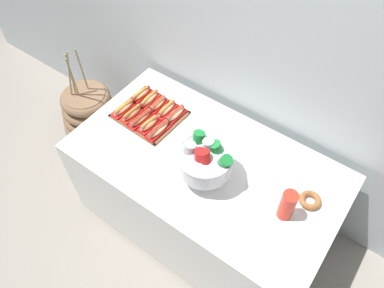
{
  "coord_description": "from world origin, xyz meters",
  "views": [
    {
      "loc": [
        0.69,
        -1.09,
        2.54
      ],
      "look_at": [
        -0.1,
        -0.0,
        0.84
      ],
      "focal_mm": 34.86,
      "sensor_mm": 36.0,
      "label": 1
    }
  ],
  "objects_px": {
    "hot_dog_9": "(175,114)",
    "donut": "(310,200)",
    "hot_dog_5": "(141,94)",
    "hot_dog_4": "(158,130)",
    "cup_stack": "(287,205)",
    "buffet_table": "(204,192)",
    "hot_dog_2": "(141,119)",
    "hot_dog_1": "(132,113)",
    "hot_dog_7": "(158,104)",
    "hot_dog_8": "(166,109)",
    "hot_dog_3": "(149,124)",
    "punch_bowl": "(205,160)",
    "serving_tray": "(150,114)",
    "hot_dog_6": "(149,99)",
    "hot_dog_0": "(124,108)",
    "floor_vase": "(91,116)"
  },
  "relations": [
    {
      "from": "hot_dog_6",
      "to": "hot_dog_7",
      "type": "xyz_separation_m",
      "value": [
        0.07,
        -0.0,
        -0.0
      ]
    },
    {
      "from": "serving_tray",
      "to": "hot_dog_6",
      "type": "bearing_deg",
      "value": 130.11
    },
    {
      "from": "hot_dog_7",
      "to": "donut",
      "type": "bearing_deg",
      "value": -3.47
    },
    {
      "from": "buffet_table",
      "to": "donut",
      "type": "relative_size",
      "value": 13.2
    },
    {
      "from": "hot_dog_5",
      "to": "cup_stack",
      "type": "height_order",
      "value": "cup_stack"
    },
    {
      "from": "hot_dog_9",
      "to": "punch_bowl",
      "type": "distance_m",
      "value": 0.5
    },
    {
      "from": "hot_dog_4",
      "to": "donut",
      "type": "bearing_deg",
      "value": 5.99
    },
    {
      "from": "cup_stack",
      "to": "hot_dog_1",
      "type": "bearing_deg",
      "value": 177.1
    },
    {
      "from": "hot_dog_5",
      "to": "hot_dog_6",
      "type": "bearing_deg",
      "value": -2.16
    },
    {
      "from": "cup_stack",
      "to": "donut",
      "type": "bearing_deg",
      "value": 62.34
    },
    {
      "from": "buffet_table",
      "to": "hot_dog_5",
      "type": "bearing_deg",
      "value": 164.75
    },
    {
      "from": "hot_dog_8",
      "to": "hot_dog_1",
      "type": "bearing_deg",
      "value": -134.43
    },
    {
      "from": "hot_dog_2",
      "to": "hot_dog_0",
      "type": "bearing_deg",
      "value": 177.84
    },
    {
      "from": "hot_dog_9",
      "to": "hot_dog_8",
      "type": "bearing_deg",
      "value": 177.84
    },
    {
      "from": "hot_dog_1",
      "to": "punch_bowl",
      "type": "relative_size",
      "value": 0.53
    },
    {
      "from": "hot_dog_4",
      "to": "cup_stack",
      "type": "bearing_deg",
      "value": -3.09
    },
    {
      "from": "donut",
      "to": "hot_dog_4",
      "type": "bearing_deg",
      "value": -174.01
    },
    {
      "from": "hot_dog_7",
      "to": "hot_dog_0",
      "type": "bearing_deg",
      "value": -134.43
    },
    {
      "from": "hot_dog_0",
      "to": "hot_dog_2",
      "type": "xyz_separation_m",
      "value": [
        0.15,
        -0.01,
        0.0
      ]
    },
    {
      "from": "hot_dog_3",
      "to": "hot_dog_7",
      "type": "distance_m",
      "value": 0.18
    },
    {
      "from": "punch_bowl",
      "to": "donut",
      "type": "xyz_separation_m",
      "value": [
        0.56,
        0.2,
        -0.14
      ]
    },
    {
      "from": "floor_vase",
      "to": "hot_dog_6",
      "type": "height_order",
      "value": "floor_vase"
    },
    {
      "from": "hot_dog_7",
      "to": "cup_stack",
      "type": "relative_size",
      "value": 0.77
    },
    {
      "from": "buffet_table",
      "to": "serving_tray",
      "type": "height_order",
      "value": "serving_tray"
    },
    {
      "from": "hot_dog_5",
      "to": "hot_dog_7",
      "type": "height_order",
      "value": "same"
    },
    {
      "from": "floor_vase",
      "to": "hot_dog_8",
      "type": "bearing_deg",
      "value": 2.61
    },
    {
      "from": "buffet_table",
      "to": "hot_dog_4",
      "type": "height_order",
      "value": "hot_dog_4"
    },
    {
      "from": "hot_dog_7",
      "to": "hot_dog_9",
      "type": "distance_m",
      "value": 0.15
    },
    {
      "from": "hot_dog_9",
      "to": "donut",
      "type": "distance_m",
      "value": 0.97
    },
    {
      "from": "hot_dog_0",
      "to": "hot_dog_6",
      "type": "bearing_deg",
      "value": 63.4
    },
    {
      "from": "hot_dog_5",
      "to": "hot_dog_4",
      "type": "bearing_deg",
      "value": -30.97
    },
    {
      "from": "buffet_table",
      "to": "hot_dog_2",
      "type": "relative_size",
      "value": 8.69
    },
    {
      "from": "hot_dog_3",
      "to": "cup_stack",
      "type": "distance_m",
      "value": 0.98
    },
    {
      "from": "hot_dog_4",
      "to": "donut",
      "type": "relative_size",
      "value": 1.5
    },
    {
      "from": "hot_dog_1",
      "to": "hot_dog_3",
      "type": "distance_m",
      "value": 0.15
    },
    {
      "from": "hot_dog_0",
      "to": "hot_dog_3",
      "type": "xyz_separation_m",
      "value": [
        0.22,
        -0.01,
        0.0
      ]
    },
    {
      "from": "buffet_table",
      "to": "hot_dog_2",
      "type": "bearing_deg",
      "value": 179.13
    },
    {
      "from": "hot_dog_8",
      "to": "punch_bowl",
      "type": "distance_m",
      "value": 0.57
    },
    {
      "from": "hot_dog_2",
      "to": "cup_stack",
      "type": "xyz_separation_m",
      "value": [
        1.05,
        -0.05,
        0.07
      ]
    },
    {
      "from": "hot_dog_0",
      "to": "hot_dog_8",
      "type": "height_order",
      "value": "hot_dog_8"
    },
    {
      "from": "hot_dog_2",
      "to": "donut",
      "type": "height_order",
      "value": "hot_dog_2"
    },
    {
      "from": "hot_dog_3",
      "to": "punch_bowl",
      "type": "distance_m",
      "value": 0.52
    },
    {
      "from": "hot_dog_1",
      "to": "hot_dog_8",
      "type": "bearing_deg",
      "value": 45.57
    },
    {
      "from": "hot_dog_0",
      "to": "donut",
      "type": "distance_m",
      "value": 1.28
    },
    {
      "from": "hot_dog_8",
      "to": "hot_dog_9",
      "type": "distance_m",
      "value": 0.08
    },
    {
      "from": "buffet_table",
      "to": "hot_dog_1",
      "type": "relative_size",
      "value": 9.45
    },
    {
      "from": "floor_vase",
      "to": "hot_dog_2",
      "type": "bearing_deg",
      "value": -9.57
    },
    {
      "from": "floor_vase",
      "to": "cup_stack",
      "type": "relative_size",
      "value": 4.56
    },
    {
      "from": "hot_dog_1",
      "to": "hot_dog_5",
      "type": "distance_m",
      "value": 0.18
    },
    {
      "from": "buffet_table",
      "to": "punch_bowl",
      "type": "height_order",
      "value": "punch_bowl"
    }
  ]
}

